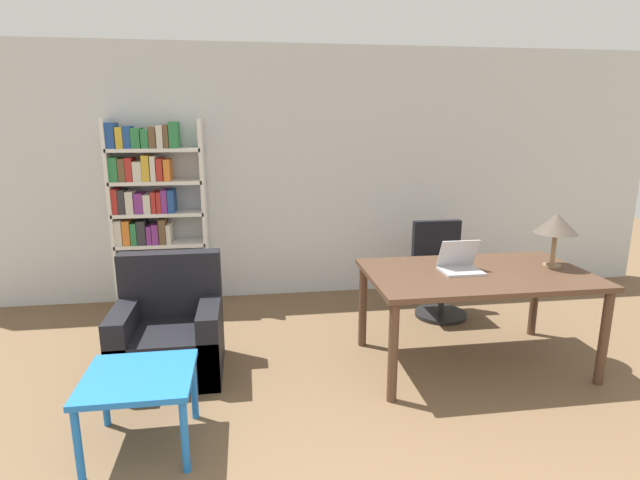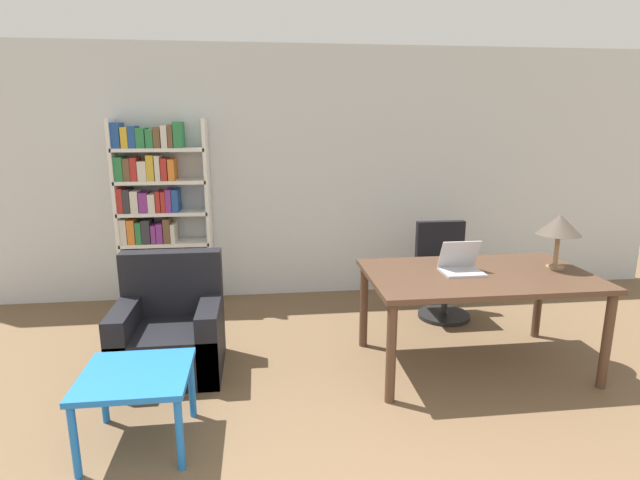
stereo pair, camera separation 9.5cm
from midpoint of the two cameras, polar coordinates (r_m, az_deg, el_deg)
The scene contains 8 objects.
wall_back at distance 5.52m, azimuth 0.13°, elevation 7.51°, with size 8.00×0.06×2.70m.
desk at distance 4.09m, azimuth 18.22°, elevation -4.74°, with size 1.72×1.03×0.77m.
laptop at distance 4.03m, azimuth 16.43°, elevation -2.81°, with size 0.31×0.26×0.25m.
table_lamp at distance 4.35m, azimuth 26.25°, elevation 1.47°, with size 0.34×0.34×0.43m.
office_chair at distance 5.15m, azimuth 14.46°, elevation -3.67°, with size 0.52×0.52×0.94m.
side_table_blue at distance 3.24m, azimuth -19.47°, elevation -15.11°, with size 0.63×0.60×0.48m.
armchair at distance 4.13m, azimuth -16.06°, elevation -10.33°, with size 0.79×0.71×0.91m.
bookshelf at distance 5.45m, azimuth -17.64°, elevation 2.22°, with size 0.94×0.28×1.95m.
Camera 2 is at (-0.63, -0.92, 1.92)m, focal length 28.00 mm.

